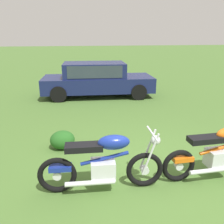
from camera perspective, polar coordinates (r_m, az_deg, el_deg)
ground_plane at (r=4.71m, az=9.06°, el=-14.09°), size 120.00×120.00×0.00m
motorcycle_blue at (r=3.94m, az=-2.15°, el=-12.40°), size 2.10×0.64×1.02m
motorcycle_orange at (r=4.69m, az=24.59°, el=-9.01°), size 2.09×0.64×1.02m
car_navy at (r=10.05m, az=-3.81°, el=8.34°), size 4.73×2.16×1.43m
shrub_low at (r=5.52m, az=-11.98°, el=-6.66°), size 0.56×0.47×0.43m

